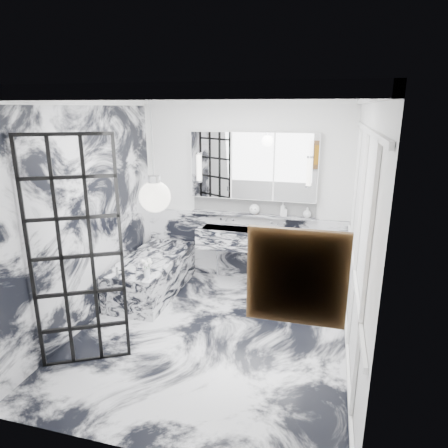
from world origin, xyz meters
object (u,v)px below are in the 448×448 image
(trough_sink, at_px, (250,239))
(bathtub, at_px, (152,275))
(mirror_cabinet, at_px, (253,166))
(crittall_door, at_px, (77,256))

(trough_sink, xyz_separation_m, bathtub, (-1.33, -0.66, -0.45))
(trough_sink, height_order, mirror_cabinet, mirror_cabinet)
(trough_sink, xyz_separation_m, mirror_cabinet, (-0.00, 0.17, 1.09))
(crittall_door, relative_size, bathtub, 1.47)
(bathtub, bearing_deg, trough_sink, 26.48)
(trough_sink, distance_m, mirror_cabinet, 1.10)
(crittall_door, relative_size, mirror_cabinet, 1.27)
(mirror_cabinet, bearing_deg, crittall_door, -116.94)
(trough_sink, bearing_deg, bathtub, -153.52)
(mirror_cabinet, bearing_deg, trough_sink, -90.00)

